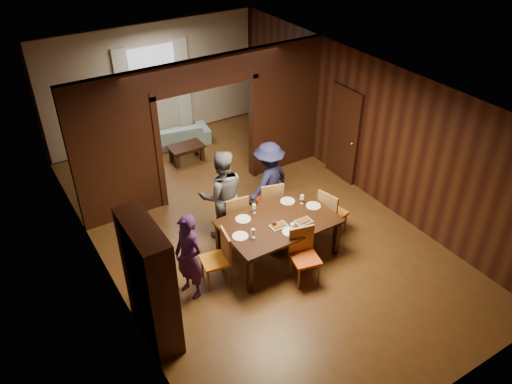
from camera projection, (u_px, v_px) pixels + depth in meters
floor at (249, 226)px, 9.76m from camera, size 9.00×9.00×0.00m
ceiling at (247, 85)px, 8.15m from camera, size 5.50×9.00×0.02m
room_walls at (201, 120)px, 10.26m from camera, size 5.52×9.01×2.90m
person_purple at (189, 257)px, 7.84m from camera, size 0.52×0.65×1.53m
person_grey at (222, 195)px, 9.05m from camera, size 1.02×0.89×1.79m
person_navy at (269, 181)px, 9.61m from camera, size 1.18×0.90×1.62m
sofa at (172, 135)px, 12.38m from camera, size 1.94×1.02×0.54m
serving_bowl at (278, 214)px, 8.74m from camera, size 0.33×0.33×0.08m
dining_table at (278, 238)px, 8.85m from camera, size 1.97×1.22×0.76m
coffee_table at (187, 153)px, 11.76m from camera, size 0.80×0.50×0.40m
chair_left at (215, 259)px, 8.22m from camera, size 0.51×0.51×0.97m
chair_right at (333, 212)px, 9.33m from camera, size 0.53×0.53×0.97m
chair_far_l at (234, 215)px, 9.25m from camera, size 0.50×0.50×0.97m
chair_far_r at (269, 201)px, 9.62m from camera, size 0.54×0.54×0.97m
chair_near at (305, 257)px, 8.26m from camera, size 0.53×0.53×0.97m
hutch at (150, 283)px, 7.04m from camera, size 0.40×1.20×2.00m
door_right at (343, 134)px, 10.72m from camera, size 0.06×0.90×2.10m
window_far at (152, 73)px, 11.95m from camera, size 1.20×0.03×1.30m
curtain_left at (125, 98)px, 11.85m from camera, size 0.35×0.06×2.40m
curtain_right at (183, 86)px, 12.51m from camera, size 0.35×0.06×2.40m
plate_left at (240, 236)px, 8.28m from camera, size 0.27×0.27×0.01m
plate_far_l at (243, 219)px, 8.67m from camera, size 0.27×0.27×0.01m
plate_far_r at (288, 201)px, 9.13m from camera, size 0.27×0.27×0.01m
plate_right at (313, 206)px, 9.00m from camera, size 0.27×0.27×0.01m
plate_near at (290, 232)px, 8.37m from camera, size 0.27×0.27×0.01m
platter_a at (279, 225)px, 8.50m from camera, size 0.30×0.20×0.04m
platter_b at (304, 221)px, 8.60m from camera, size 0.30×0.20×0.04m
wineglass_left at (253, 234)px, 8.20m from camera, size 0.08×0.08×0.18m
wineglass_far at (254, 209)px, 8.78m from camera, size 0.08×0.08×0.18m
wineglass_right at (302, 199)px, 9.03m from camera, size 0.08×0.08×0.18m
tumbler at (292, 227)px, 8.38m from camera, size 0.07×0.07×0.14m
condiment_jar at (274, 223)px, 8.49m from camera, size 0.08×0.08×0.11m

